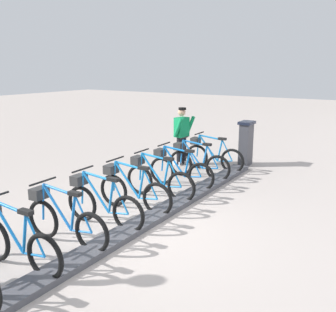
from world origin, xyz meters
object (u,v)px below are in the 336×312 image
(bike_docked_1, at_px, (196,162))
(bike_docked_6, at_px, (63,219))
(bike_docked_5, at_px, (101,203))
(bike_docked_7, at_px, (14,240))
(payment_kiosk, at_px, (246,143))
(worker_near_rack, at_px, (182,134))
(bike_docked_0, at_px, (212,155))
(bike_docked_2, at_px, (178,170))
(bike_docked_4, at_px, (132,190))
(bike_docked_3, at_px, (157,179))

(bike_docked_1, xyz_separation_m, bike_docked_6, (0.00, 4.48, 0.00))
(bike_docked_5, height_order, bike_docked_7, same)
(payment_kiosk, relative_size, bike_docked_7, 0.74)
(bike_docked_5, relative_size, worker_near_rack, 1.04)
(payment_kiosk, relative_size, worker_near_rack, 0.77)
(bike_docked_0, relative_size, bike_docked_7, 1.00)
(payment_kiosk, relative_size, bike_docked_1, 0.74)
(bike_docked_2, height_order, bike_docked_6, same)
(payment_kiosk, xyz_separation_m, bike_docked_5, (0.57, 5.52, -0.24))
(bike_docked_2, relative_size, worker_near_rack, 1.04)
(bike_docked_0, distance_m, bike_docked_4, 3.58)
(bike_docked_0, distance_m, bike_docked_5, 4.48)
(bike_docked_1, bearing_deg, payment_kiosk, -106.47)
(bike_docked_2, height_order, bike_docked_4, same)
(payment_kiosk, distance_m, worker_near_rack, 1.86)
(bike_docked_0, height_order, bike_docked_5, same)
(bike_docked_3, distance_m, bike_docked_6, 2.69)
(bike_docked_2, bearing_deg, bike_docked_4, 90.00)
(payment_kiosk, xyz_separation_m, bike_docked_0, (0.57, 1.04, -0.24))
(bike_docked_3, relative_size, worker_near_rack, 1.04)
(payment_kiosk, height_order, bike_docked_7, payment_kiosk)
(bike_docked_4, bearing_deg, payment_kiosk, -97.05)
(bike_docked_4, distance_m, worker_near_rack, 3.87)
(bike_docked_3, distance_m, bike_docked_7, 3.58)
(bike_docked_5, bearing_deg, bike_docked_6, 90.00)
(worker_near_rack, bearing_deg, bike_docked_7, 99.09)
(bike_docked_6, relative_size, bike_docked_7, 1.00)
(bike_docked_1, relative_size, bike_docked_2, 1.00)
(bike_docked_1, distance_m, bike_docked_2, 0.90)
(bike_docked_2, distance_m, bike_docked_5, 2.69)
(payment_kiosk, height_order, bike_docked_3, payment_kiosk)
(payment_kiosk, relative_size, bike_docked_4, 0.74)
(bike_docked_7, bearing_deg, worker_near_rack, -80.91)
(bike_docked_4, bearing_deg, bike_docked_1, -90.00)
(bike_docked_7, bearing_deg, bike_docked_5, -90.00)
(bike_docked_6, distance_m, bike_docked_7, 0.90)
(bike_docked_2, distance_m, bike_docked_4, 1.79)
(bike_docked_0, distance_m, bike_docked_6, 5.38)
(bike_docked_4, xyz_separation_m, worker_near_rack, (1.02, -3.70, 0.48))
(bike_docked_3, height_order, bike_docked_5, same)
(bike_docked_1, height_order, bike_docked_4, same)
(bike_docked_2, distance_m, bike_docked_3, 0.90)
(bike_docked_1, height_order, worker_near_rack, worker_near_rack)
(bike_docked_0, xyz_separation_m, bike_docked_6, (0.00, 5.38, 0.00))
(bike_docked_4, bearing_deg, bike_docked_7, 90.00)
(bike_docked_3, height_order, worker_near_rack, worker_near_rack)
(payment_kiosk, height_order, bike_docked_6, payment_kiosk)
(bike_docked_5, distance_m, bike_docked_6, 0.90)
(bike_docked_0, distance_m, worker_near_rack, 1.14)
(bike_docked_0, bearing_deg, worker_near_rack, -6.52)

